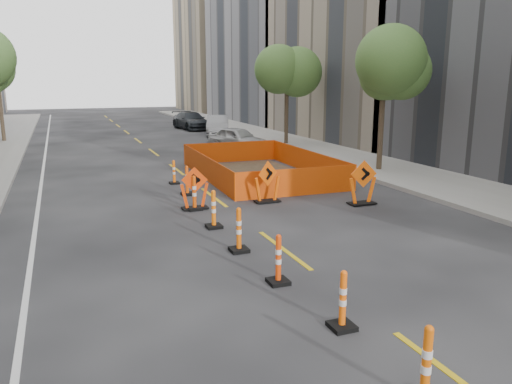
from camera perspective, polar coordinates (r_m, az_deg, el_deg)
name	(u,v)px	position (r m, az deg, el deg)	size (l,w,h in m)	color
ground_plane	(378,320)	(9.27, 13.77, -14.04)	(140.00, 140.00, 0.00)	black
sidewalk_right	(390,170)	(23.65, 15.03, 2.49)	(4.00, 90.00, 0.15)	gray
bld_right_c	(388,37)	(37.66, 14.87, 16.77)	(12.00, 16.00, 14.00)	gray
bld_right_d	(289,18)	(52.09, 3.80, 19.25)	(12.00, 18.00, 20.00)	gray
bld_right_e	(230,49)	(68.97, -3.01, 16.00)	(12.00, 14.00, 16.00)	tan
tree_r_b	(384,70)	(22.95, 14.44, 13.40)	(2.80, 2.80, 5.95)	#382B1E
tree_r_c	(287,72)	(31.63, 3.56, 13.50)	(2.80, 2.80, 5.95)	#382B1E
channelizer_1	(426,365)	(7.08, 18.88, -18.24)	(0.44, 0.44, 1.12)	#D85709
channelizer_2	(343,300)	(8.65, 9.90, -12.04)	(0.41, 0.41, 1.05)	#FB5C0A
channelizer_3	(278,259)	(10.29, 2.57, -7.67)	(0.42, 0.42, 1.06)	#EB3D09
channelizer_4	(239,230)	(12.14, -1.98, -4.32)	(0.44, 0.44, 1.12)	#EB5B09
channelizer_5	(214,209)	(14.10, -4.86, -1.95)	(0.43, 0.43, 1.10)	orange
channelizer_6	(194,193)	(16.10, -7.07, -0.09)	(0.44, 0.44, 1.13)	#D74709
channelizer_7	(187,180)	(18.20, -7.89, 1.32)	(0.43, 0.43, 1.09)	#E84A09
channelizer_8	(174,172)	(20.26, -9.35, 2.27)	(0.38, 0.38, 0.97)	#FF650A
chevron_sign_left	(194,188)	(16.16, -7.04, 0.44)	(0.93, 0.56, 1.39)	#E93E09
chevron_sign_center	(267,182)	(16.93, 1.30, 1.18)	(0.96, 0.58, 1.44)	#EC5209
chevron_sign_right	(363,183)	(17.00, 12.10, 1.06)	(1.01, 0.60, 1.51)	#FF5C0A
safety_fence	(259,164)	(21.65, 0.29, 3.17)	(4.75, 8.08, 1.01)	#F15D0C
parked_car_near	(237,139)	(29.72, -2.13, 6.13)	(1.61, 3.99, 1.36)	#B3B3B5
parked_car_mid	(218,125)	(37.56, -4.39, 7.59)	(1.57, 4.50, 1.48)	gray
parked_car_far	(191,121)	(42.49, -7.41, 8.09)	(2.01, 4.95, 1.44)	black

